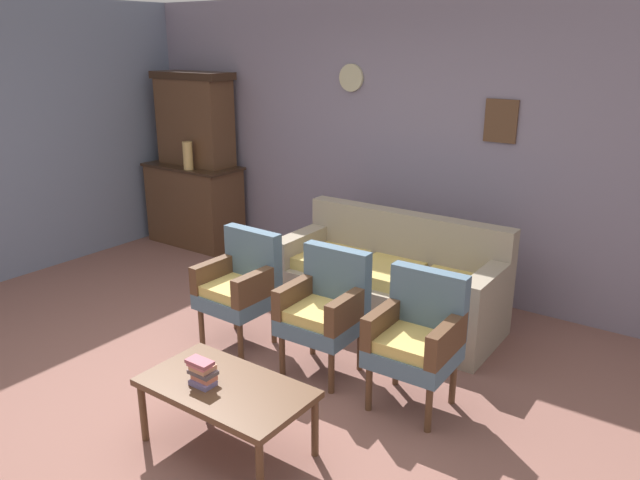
{
  "coord_description": "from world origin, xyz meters",
  "views": [
    {
      "loc": [
        2.72,
        -2.56,
        2.32
      ],
      "look_at": [
        0.11,
        1.07,
        0.85
      ],
      "focal_mm": 34.71,
      "sensor_mm": 36.0,
      "label": 1
    }
  ],
  "objects_px": {
    "armchair_near_cabinet": "(325,307)",
    "coffee_table": "(226,392)",
    "armchair_near_couch_end": "(417,335)",
    "armchair_row_middle": "(240,283)",
    "side_cabinet": "(195,204)",
    "floral_couch": "(390,285)",
    "vase_on_cabinet": "(188,156)",
    "book_stack_on_table": "(202,372)"
  },
  "relations": [
    {
      "from": "armchair_near_cabinet",
      "to": "coffee_table",
      "type": "distance_m",
      "value": 1.09
    },
    {
      "from": "armchair_near_couch_end",
      "to": "armchair_row_middle",
      "type": "bearing_deg",
      "value": -179.55
    },
    {
      "from": "side_cabinet",
      "to": "armchair_row_middle",
      "type": "height_order",
      "value": "side_cabinet"
    },
    {
      "from": "floral_couch",
      "to": "vase_on_cabinet",
      "type": "bearing_deg",
      "value": 172.88
    },
    {
      "from": "vase_on_cabinet",
      "to": "coffee_table",
      "type": "relative_size",
      "value": 0.31
    },
    {
      "from": "vase_on_cabinet",
      "to": "armchair_near_couch_end",
      "type": "height_order",
      "value": "vase_on_cabinet"
    },
    {
      "from": "vase_on_cabinet",
      "to": "book_stack_on_table",
      "type": "height_order",
      "value": "vase_on_cabinet"
    },
    {
      "from": "vase_on_cabinet",
      "to": "book_stack_on_table",
      "type": "bearing_deg",
      "value": -42.18
    },
    {
      "from": "vase_on_cabinet",
      "to": "armchair_near_cabinet",
      "type": "relative_size",
      "value": 0.34
    },
    {
      "from": "vase_on_cabinet",
      "to": "armchair_near_cabinet",
      "type": "height_order",
      "value": "vase_on_cabinet"
    },
    {
      "from": "vase_on_cabinet",
      "to": "armchair_row_middle",
      "type": "height_order",
      "value": "vase_on_cabinet"
    },
    {
      "from": "armchair_near_cabinet",
      "to": "armchair_near_couch_end",
      "type": "height_order",
      "value": "same"
    },
    {
      "from": "armchair_near_cabinet",
      "to": "armchair_near_couch_end",
      "type": "bearing_deg",
      "value": -1.26
    },
    {
      "from": "side_cabinet",
      "to": "floral_couch",
      "type": "distance_m",
      "value": 2.96
    },
    {
      "from": "vase_on_cabinet",
      "to": "coffee_table",
      "type": "distance_m",
      "value": 3.8
    },
    {
      "from": "vase_on_cabinet",
      "to": "armchair_row_middle",
      "type": "xyz_separation_m",
      "value": [
        2.0,
        -1.36,
        -0.58
      ]
    },
    {
      "from": "armchair_near_cabinet",
      "to": "book_stack_on_table",
      "type": "distance_m",
      "value": 1.14
    },
    {
      "from": "armchair_near_couch_end",
      "to": "book_stack_on_table",
      "type": "bearing_deg",
      "value": -125.13
    },
    {
      "from": "coffee_table",
      "to": "vase_on_cabinet",
      "type": "bearing_deg",
      "value": 139.75
    },
    {
      "from": "armchair_near_couch_end",
      "to": "book_stack_on_table",
      "type": "relative_size",
      "value": 5.46
    },
    {
      "from": "side_cabinet",
      "to": "coffee_table",
      "type": "relative_size",
      "value": 1.16
    },
    {
      "from": "side_cabinet",
      "to": "floral_couch",
      "type": "height_order",
      "value": "side_cabinet"
    },
    {
      "from": "side_cabinet",
      "to": "armchair_row_middle",
      "type": "distance_m",
      "value": 2.65
    },
    {
      "from": "floral_couch",
      "to": "coffee_table",
      "type": "relative_size",
      "value": 1.89
    },
    {
      "from": "book_stack_on_table",
      "to": "side_cabinet",
      "type": "bearing_deg",
      "value": 137.22
    },
    {
      "from": "armchair_row_middle",
      "to": "book_stack_on_table",
      "type": "height_order",
      "value": "armchair_row_middle"
    },
    {
      "from": "armchair_near_cabinet",
      "to": "armchair_near_couch_end",
      "type": "xyz_separation_m",
      "value": [
        0.73,
        -0.02,
        0.0
      ]
    },
    {
      "from": "side_cabinet",
      "to": "vase_on_cabinet",
      "type": "bearing_deg",
      "value": -52.35
    },
    {
      "from": "side_cabinet",
      "to": "coffee_table",
      "type": "height_order",
      "value": "side_cabinet"
    },
    {
      "from": "vase_on_cabinet",
      "to": "armchair_near_cabinet",
      "type": "xyz_separation_m",
      "value": [
        2.79,
        -1.34,
        -0.58
      ]
    },
    {
      "from": "side_cabinet",
      "to": "book_stack_on_table",
      "type": "distance_m",
      "value": 3.92
    },
    {
      "from": "coffee_table",
      "to": "book_stack_on_table",
      "type": "bearing_deg",
      "value": -151.34
    },
    {
      "from": "coffee_table",
      "to": "armchair_near_couch_end",
      "type": "bearing_deg",
      "value": 57.55
    },
    {
      "from": "vase_on_cabinet",
      "to": "floral_couch",
      "type": "bearing_deg",
      "value": -7.12
    },
    {
      "from": "side_cabinet",
      "to": "floral_couch",
      "type": "bearing_deg",
      "value": -10.35
    },
    {
      "from": "armchair_row_middle",
      "to": "armchair_near_cabinet",
      "type": "height_order",
      "value": "same"
    },
    {
      "from": "floral_couch",
      "to": "armchair_near_couch_end",
      "type": "distance_m",
      "value": 1.28
    },
    {
      "from": "armchair_near_cabinet",
      "to": "coffee_table",
      "type": "height_order",
      "value": "armchair_near_cabinet"
    },
    {
      "from": "side_cabinet",
      "to": "book_stack_on_table",
      "type": "relative_size",
      "value": 7.0
    },
    {
      "from": "side_cabinet",
      "to": "floral_couch",
      "type": "xyz_separation_m",
      "value": [
        2.91,
        -0.53,
        -0.14
      ]
    },
    {
      "from": "side_cabinet",
      "to": "coffee_table",
      "type": "distance_m",
      "value": 3.97
    },
    {
      "from": "armchair_near_couch_end",
      "to": "coffee_table",
      "type": "relative_size",
      "value": 0.9
    }
  ]
}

